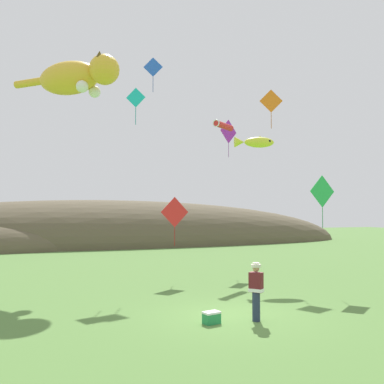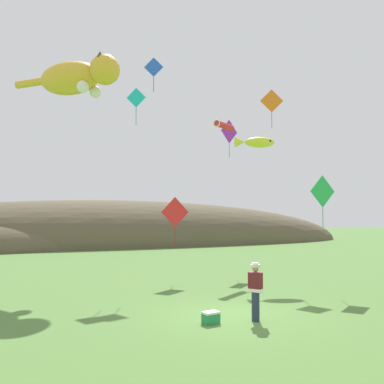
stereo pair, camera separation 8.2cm
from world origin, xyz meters
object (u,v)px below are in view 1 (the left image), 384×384
Objects in this scene: kite_diamond_blue at (153,67)px; kite_fish_windsock at (255,142)px; festival_attendant at (256,290)px; kite_diamond_orange at (271,101)px; kite_tube_streamer at (223,126)px; kite_spool at (256,310)px; kite_diamond_violet at (228,132)px; kite_diamond_red at (175,212)px; kite_diamond_teal at (136,98)px; kite_giant_cat at (76,77)px; picnic_cooler at (212,318)px; kite_diamond_green at (322,192)px.

kite_fish_windsock is at bearing -37.31° from kite_diamond_blue.
kite_diamond_orange is at bearing 56.82° from festival_attendant.
kite_diamond_orange is (1.96, -2.11, 1.10)m from kite_tube_streamer.
kite_tube_streamer reaches higher than kite_spool.
kite_diamond_red is (-5.14, -4.86, -5.15)m from kite_diamond_violet.
kite_fish_windsock is 1.14× the size of kite_diamond_teal.
kite_diamond_violet reaches higher than kite_diamond_red.
kite_tube_streamer is (8.26, -1.30, -2.37)m from kite_giant_cat.
kite_spool is 7.95m from kite_diamond_red.
kite_giant_cat is at bearing 161.59° from kite_diamond_orange.
kite_giant_cat is at bearing 137.03° from kite_diamond_teal.
kite_tube_streamer is at bearing 13.10° from kite_diamond_teal.
kite_fish_windsock is (5.90, 8.19, 6.85)m from picnic_cooler.
kite_giant_cat is (-4.91, 11.34, 10.62)m from kite_spool.
kite_fish_windsock is at bearing 54.26° from picnic_cooler.
kite_diamond_blue reaches higher than kite_diamond_green.
kite_diamond_green reaches higher than festival_attendant.
kite_diamond_teal is at bearing -123.48° from kite_diamond_blue.
kite_diamond_blue is 0.88× the size of kite_diamond_green.
kite_fish_windsock is 0.92× the size of kite_diamond_red.
kite_fish_windsock is at bearing -97.45° from kite_diamond_violet.
kite_diamond_teal reaches higher than kite_diamond_violet.
kite_diamond_blue is (1.23, 11.75, 11.49)m from picnic_cooler.
kite_diamond_red reaches higher than festival_attendant.
kite_tube_streamer is 5.70m from kite_diamond_teal.
picnic_cooler is 0.23× the size of kite_diamond_violet.
kite_diamond_teal is (-6.17, 1.29, 2.14)m from kite_fish_windsock.
kite_diamond_green is (5.33, 3.81, 3.25)m from festival_attendant.
kite_tube_streamer is at bearing 104.77° from kite_fish_windsock.
kite_diamond_red is at bearing 90.27° from festival_attendant.
kite_diamond_green is at bearing 35.59° from festival_attendant.
kite_tube_streamer is (-0.68, 2.57, 1.33)m from kite_fish_windsock.
kite_giant_cat is at bearing 109.92° from festival_attendant.
kite_diamond_orange is 7.29m from kite_diamond_green.
kite_tube_streamer is 5.28m from kite_diamond_blue.
kite_tube_streamer is (3.34, 10.05, 8.25)m from kite_spool.
kite_diamond_orange reaches higher than kite_diamond_violet.
kite_diamond_violet is at bearing 63.12° from picnic_cooler.
festival_attendant is at bearing -70.08° from kite_giant_cat.
kite_spool is at bearing -108.40° from kite_tube_streamer.
kite_diamond_blue is at bearing -168.43° from kite_diamond_violet.
kite_diamond_red is (4.40, -4.08, -7.43)m from kite_giant_cat.
kite_giant_cat is 2.37× the size of kite_diamond_green.
picnic_cooler is at bearing -125.74° from kite_fish_windsock.
kite_spool is 0.09× the size of kite_diamond_red.
festival_attendant is 16.28m from kite_giant_cat.
festival_attendant is at bearing -111.40° from kite_diamond_violet.
kite_diamond_orange is (10.22, -3.40, -1.26)m from kite_giant_cat.
kite_diamond_red is at bearing 80.32° from picnic_cooler.
kite_fish_windsock is at bearing 61.75° from kite_spool.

